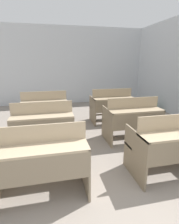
{
  "coord_description": "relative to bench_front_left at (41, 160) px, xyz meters",
  "views": [
    {
      "loc": [
        -0.84,
        -0.91,
        1.69
      ],
      "look_at": [
        -0.17,
        2.1,
        0.8
      ],
      "focal_mm": 28.0,
      "sensor_mm": 36.0,
      "label": 1
    }
  ],
  "objects": [
    {
      "name": "bench_second_right",
      "position": [
        1.88,
        1.29,
        0.0
      ],
      "size": [
        1.15,
        0.7,
        0.97
      ],
      "color": "#796952",
      "rests_on": "ground_plane"
    },
    {
      "name": "bench_front_left",
      "position": [
        0.0,
        0.0,
        0.0
      ],
      "size": [
        1.15,
        0.7,
        0.97
      ],
      "color": "#82725B",
      "rests_on": "ground_plane"
    },
    {
      "name": "bench_third_left",
      "position": [
        -0.01,
        2.53,
        0.0
      ],
      "size": [
        1.15,
        0.7,
        0.97
      ],
      "color": "gray",
      "rests_on": "ground_plane"
    },
    {
      "name": "wall_back",
      "position": [
        1.01,
        5.31,
        1.03
      ],
      "size": [
        6.21,
        0.06,
        3.04
      ],
      "color": "silver",
      "rests_on": "ground_plane"
    },
    {
      "name": "wastepaper_bin",
      "position": [
        3.72,
        3.35,
        -0.35
      ],
      "size": [
        0.27,
        0.27,
        0.29
      ],
      "color": "#1E6B33",
      "rests_on": "ground_plane"
    },
    {
      "name": "bench_third_right",
      "position": [
        1.86,
        2.56,
        0.0
      ],
      "size": [
        1.15,
        0.7,
        0.97
      ],
      "color": "#786952",
      "rests_on": "ground_plane"
    },
    {
      "name": "bench_second_left",
      "position": [
        -0.01,
        1.29,
        0.0
      ],
      "size": [
        1.15,
        0.7,
        0.97
      ],
      "color": "#83735D",
      "rests_on": "ground_plane"
    },
    {
      "name": "bench_front_right",
      "position": [
        1.88,
        0.01,
        0.0
      ],
      "size": [
        1.15,
        0.7,
        0.97
      ],
      "color": "#7A6A53",
      "rests_on": "ground_plane"
    }
  ]
}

